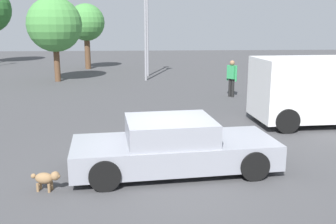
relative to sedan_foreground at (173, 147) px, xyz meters
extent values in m
plane|color=#424244|center=(-0.11, -0.07, -0.56)|extent=(80.00, 80.00, 0.00)
cube|color=gray|center=(0.03, 0.00, -0.12)|extent=(4.68, 2.20, 0.55)
cube|color=gray|center=(-0.07, -0.01, 0.40)|extent=(2.05, 1.80, 0.49)
cube|color=slate|center=(0.82, 0.08, 0.40)|extent=(0.21, 1.49, 0.42)
cube|color=slate|center=(-0.97, -0.10, 0.40)|extent=(0.21, 1.49, 0.42)
cylinder|color=black|center=(1.50, 0.98, -0.24)|extent=(0.66, 0.28, 0.64)
cylinder|color=black|center=(1.66, -0.67, -0.24)|extent=(0.66, 0.28, 0.64)
cylinder|color=black|center=(-1.61, 0.67, -0.24)|extent=(0.66, 0.28, 0.64)
cylinder|color=black|center=(-1.45, -0.98, -0.24)|extent=(0.66, 0.28, 0.64)
ellipsoid|color=olive|center=(-2.65, -0.91, -0.30)|extent=(0.41, 0.30, 0.23)
sphere|color=olive|center=(-2.42, -0.96, -0.23)|extent=(0.18, 0.18, 0.18)
sphere|color=olive|center=(-2.36, -0.97, -0.24)|extent=(0.08, 0.08, 0.08)
cylinder|color=olive|center=(-2.52, -0.88, -0.48)|extent=(0.06, 0.06, 0.17)
cylinder|color=olive|center=(-2.55, -1.00, -0.48)|extent=(0.06, 0.06, 0.17)
cylinder|color=olive|center=(-2.75, -0.83, -0.48)|extent=(0.06, 0.06, 0.17)
cylinder|color=olive|center=(-2.78, -0.95, -0.48)|extent=(0.06, 0.06, 0.17)
sphere|color=olive|center=(-2.87, -0.86, -0.26)|extent=(0.10, 0.10, 0.10)
cube|color=white|center=(5.54, 3.89, 0.64)|extent=(5.10, 2.32, 1.96)
cylinder|color=black|center=(3.59, 4.76, -0.18)|extent=(0.77, 0.29, 0.76)
cylinder|color=black|center=(3.70, 2.81, -0.18)|extent=(0.77, 0.29, 0.76)
cylinder|color=black|center=(3.34, 8.86, -0.14)|extent=(0.13, 0.13, 0.84)
cylinder|color=black|center=(3.44, 8.73, -0.14)|extent=(0.13, 0.13, 0.84)
cube|color=#339959|center=(3.39, 8.79, 0.57)|extent=(0.43, 0.46, 0.59)
cylinder|color=#339959|center=(3.25, 8.99, 0.52)|extent=(0.09, 0.09, 0.70)
cylinder|color=#339959|center=(3.54, 8.60, 0.52)|extent=(0.09, 0.09, 0.70)
sphere|color=#936B4C|center=(3.39, 8.79, 0.98)|extent=(0.23, 0.23, 0.23)
cylinder|color=gray|center=(-0.25, 16.28, 2.07)|extent=(0.14, 0.14, 5.26)
cylinder|color=gray|center=(-0.40, 14.28, 2.63)|extent=(0.14, 0.14, 6.37)
cylinder|color=brown|center=(-5.48, 14.27, 0.47)|extent=(0.33, 0.33, 2.06)
sphere|color=#478C42|center=(-5.48, 14.27, 2.65)|extent=(3.05, 3.05, 3.05)
cylinder|color=brown|center=(-4.55, 20.51, 0.62)|extent=(0.41, 0.41, 2.36)
sphere|color=#478C42|center=(-4.55, 20.51, 2.79)|extent=(2.64, 2.64, 2.64)
camera|label=1|loc=(-0.70, -8.21, 2.70)|focal=41.16mm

